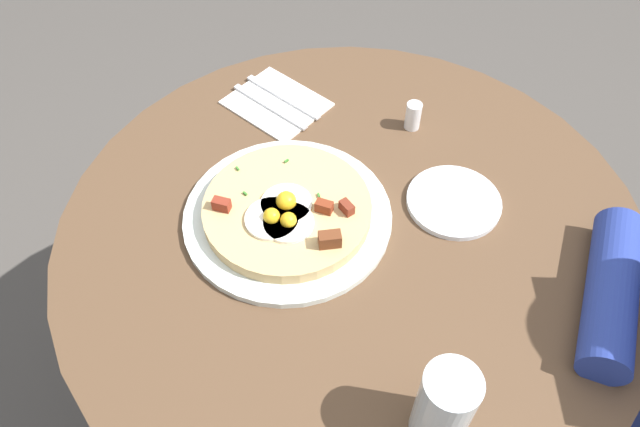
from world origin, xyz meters
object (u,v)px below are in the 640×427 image
dining_table (348,283)px  water_glass (444,406)px  salt_shaker (413,116)px  breakfast_pizza (287,210)px  fork (270,106)px  bread_plate (454,202)px  knife (283,97)px  pizza_plate (288,216)px

dining_table → water_glass: bearing=107.7°
water_glass → salt_shaker: bearing=-90.8°
breakfast_pizza → fork: size_ratio=1.48×
bread_plate → knife: 0.39m
breakfast_pizza → salt_shaker: breakfast_pizza is taller
dining_table → breakfast_pizza: bearing=-4.1°
breakfast_pizza → fork: 0.27m
fork → breakfast_pizza: bearing=-40.0°
dining_table → breakfast_pizza: 0.22m
pizza_plate → breakfast_pizza: bearing=91.8°
fork → water_glass: 0.64m
breakfast_pizza → water_glass: size_ratio=1.97×
knife → salt_shaker: size_ratio=3.44×
salt_shaker → water_glass: bearing=89.2°
breakfast_pizza → bread_plate: size_ratio=1.73×
pizza_plate → dining_table: bearing=174.3°
fork → pizza_plate: bearing=-39.9°
bread_plate → fork: bearing=-35.0°
fork → salt_shaker: (-0.26, 0.04, 0.02)m
breakfast_pizza → salt_shaker: (-0.21, -0.22, 0.00)m
pizza_plate → bread_plate: pizza_plate is taller
breakfast_pizza → salt_shaker: size_ratio=5.07×
water_glass → salt_shaker: (-0.01, -0.55, -0.04)m
bread_plate → water_glass: 0.38m
dining_table → bread_plate: bread_plate is taller
knife → salt_shaker: bearing=23.3°
knife → breakfast_pizza: bearing=-45.4°
fork → bread_plate: bearing=4.3°
breakfast_pizza → pizza_plate: bearing=-88.2°
breakfast_pizza → dining_table: bearing=175.9°
knife → water_glass: water_glass is taller
pizza_plate → breakfast_pizza: size_ratio=1.25×
pizza_plate → breakfast_pizza: (-0.00, 0.00, 0.02)m
dining_table → salt_shaker: (-0.11, -0.23, 0.20)m
salt_shaker → breakfast_pizza: bearing=46.3°
pizza_plate → fork: pizza_plate is taller
fork → water_glass: size_ratio=1.34×
fork → knife: (-0.02, -0.03, 0.00)m
pizza_plate → breakfast_pizza: 0.02m
breakfast_pizza → water_glass: 0.39m
pizza_plate → salt_shaker: salt_shaker is taller
pizza_plate → bread_plate: 0.27m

